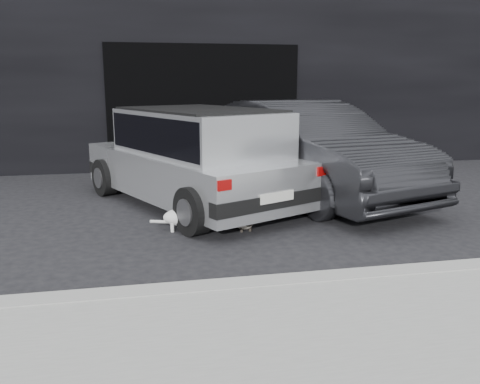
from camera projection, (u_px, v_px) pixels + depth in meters
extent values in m
plane|color=black|center=(172.00, 220.00, 6.88)|extent=(80.00, 80.00, 0.00)
cube|color=black|center=(192.00, 54.00, 12.28)|extent=(34.00, 4.00, 5.00)
cube|color=black|center=(204.00, 108.00, 10.62)|extent=(4.00, 0.10, 2.60)
cube|color=gray|center=(305.00, 283.00, 4.57)|extent=(18.00, 0.25, 0.12)
cube|color=gray|center=(362.00, 351.00, 3.43)|extent=(18.00, 2.20, 0.11)
cube|color=silver|center=(193.00, 172.00, 7.72)|extent=(3.24, 4.30, 0.62)
cube|color=silver|center=(199.00, 132.00, 7.42)|extent=(2.50, 3.02, 0.62)
cube|color=black|center=(199.00, 132.00, 7.42)|extent=(2.47, 2.94, 0.50)
cube|color=black|center=(273.00, 201.00, 6.25)|extent=(1.68, 0.89, 0.18)
cube|color=black|center=(139.00, 162.00, 9.22)|extent=(1.68, 0.89, 0.18)
cube|color=silver|center=(277.00, 197.00, 6.17)|extent=(0.48, 0.23, 0.12)
cube|color=#8C0707|center=(225.00, 185.00, 5.67)|extent=(0.18, 0.10, 0.12)
cube|color=#8C0707|center=(323.00, 171.00, 6.57)|extent=(0.18, 0.10, 0.12)
cube|color=black|center=(198.00, 109.00, 7.35)|extent=(2.39, 2.78, 0.03)
cylinder|color=black|center=(193.00, 211.00, 6.15)|extent=(0.45, 0.64, 0.60)
cylinder|color=slate|center=(184.00, 213.00, 6.08)|extent=(0.16, 0.31, 0.33)
cylinder|color=black|center=(297.00, 193.00, 7.15)|extent=(0.45, 0.64, 0.60)
cylinder|color=slate|center=(303.00, 192.00, 7.22)|extent=(0.16, 0.31, 0.33)
cylinder|color=black|center=(105.00, 177.00, 8.33)|extent=(0.45, 0.64, 0.60)
cylinder|color=slate|center=(98.00, 178.00, 8.26)|extent=(0.16, 0.31, 0.33)
cylinder|color=black|center=(194.00, 167.00, 9.32)|extent=(0.45, 0.64, 0.60)
cylinder|color=slate|center=(200.00, 167.00, 9.39)|extent=(0.16, 0.31, 0.33)
imported|color=black|center=(305.00, 149.00, 8.19)|extent=(2.98, 4.95, 1.54)
ellipsoid|color=beige|center=(242.00, 221.00, 6.46)|extent=(0.30, 0.49, 0.18)
ellipsoid|color=beige|center=(245.00, 222.00, 6.35)|extent=(0.23, 0.23, 0.17)
ellipsoid|color=black|center=(249.00, 222.00, 6.23)|extent=(0.15, 0.14, 0.12)
sphere|color=black|center=(250.00, 224.00, 6.19)|extent=(0.05, 0.05, 0.05)
cone|color=black|center=(251.00, 217.00, 6.24)|extent=(0.05, 0.06, 0.06)
cone|color=black|center=(246.00, 218.00, 6.22)|extent=(0.05, 0.06, 0.06)
cylinder|color=black|center=(250.00, 229.00, 6.37)|extent=(0.04, 0.04, 0.06)
cylinder|color=black|center=(242.00, 230.00, 6.33)|extent=(0.04, 0.04, 0.06)
cylinder|color=black|center=(242.00, 223.00, 6.62)|extent=(0.04, 0.04, 0.06)
cylinder|color=black|center=(234.00, 224.00, 6.58)|extent=(0.04, 0.04, 0.06)
cylinder|color=black|center=(235.00, 219.00, 6.69)|extent=(0.15, 0.24, 0.08)
ellipsoid|color=silver|center=(185.00, 217.00, 6.39)|extent=(0.55, 0.29, 0.23)
ellipsoid|color=silver|center=(195.00, 214.00, 6.41)|extent=(0.24, 0.24, 0.20)
ellipsoid|color=silver|center=(206.00, 208.00, 6.42)|extent=(0.14, 0.16, 0.14)
sphere|color=silver|center=(211.00, 208.00, 6.43)|extent=(0.06, 0.06, 0.06)
cone|color=silver|center=(205.00, 202.00, 6.44)|extent=(0.06, 0.05, 0.07)
cone|color=silver|center=(205.00, 204.00, 6.36)|extent=(0.06, 0.05, 0.07)
cylinder|color=silver|center=(197.00, 223.00, 6.51)|extent=(0.04, 0.04, 0.13)
cylinder|color=silver|center=(198.00, 226.00, 6.38)|extent=(0.04, 0.04, 0.13)
cylinder|color=silver|center=(172.00, 224.00, 6.46)|extent=(0.04, 0.04, 0.13)
cylinder|color=silver|center=(172.00, 227.00, 6.33)|extent=(0.04, 0.04, 0.13)
cylinder|color=silver|center=(161.00, 222.00, 6.36)|extent=(0.29, 0.13, 0.09)
ellipsoid|color=gray|center=(177.00, 216.00, 6.35)|extent=(0.20, 0.15, 0.10)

